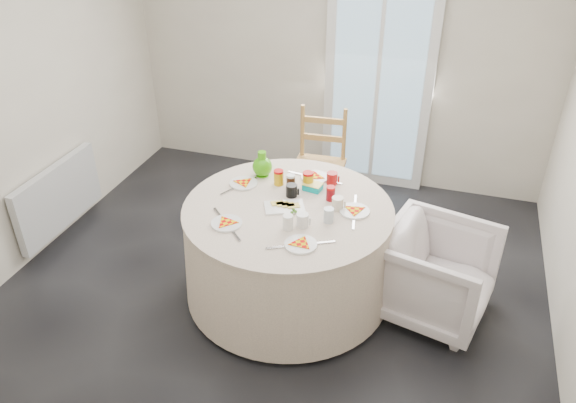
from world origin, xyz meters
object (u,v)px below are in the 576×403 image
(radiator, at_px, (59,197))
(green_pitcher, at_px, (262,162))
(wooden_chair, at_px, (318,168))
(table, at_px, (288,252))
(armchair, at_px, (437,268))

(radiator, distance_m, green_pitcher, 1.83)
(green_pitcher, bearing_deg, wooden_chair, 57.89)
(radiator, bearing_deg, wooden_chair, 26.62)
(green_pitcher, bearing_deg, radiator, 173.13)
(wooden_chair, bearing_deg, table, -89.81)
(radiator, distance_m, armchair, 3.11)
(wooden_chair, height_order, armchair, wooden_chair)
(radiator, bearing_deg, armchair, -0.45)
(wooden_chair, height_order, green_pitcher, green_pitcher)
(radiator, height_order, armchair, armchair)
(table, bearing_deg, green_pitcher, 130.69)
(green_pitcher, bearing_deg, table, -63.78)
(table, relative_size, armchair, 2.02)
(radiator, height_order, wooden_chair, wooden_chair)
(armchair, bearing_deg, radiator, 102.94)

